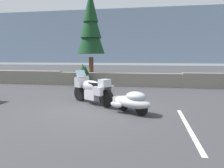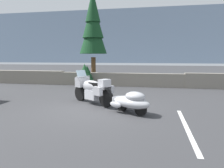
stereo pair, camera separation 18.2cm
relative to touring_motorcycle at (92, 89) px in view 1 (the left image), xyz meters
name	(u,v)px [view 1 (the left image)]	position (x,y,z in m)	size (l,w,h in m)	color
ground_plane	(94,109)	(0.29, -0.83, -0.62)	(80.00, 80.00, 0.00)	#38383A
stone_guard_wall	(110,79)	(-0.26, 5.35, -0.17)	(24.00, 0.60, 0.92)	gray
distant_ridgeline	(145,44)	(0.29, 95.35, 7.38)	(240.00, 80.00, 16.00)	#7F93AD
touring_motorcycle	(92,89)	(0.00, 0.00, 0.00)	(1.98, 1.53, 1.33)	black
car_shaped_trailer	(132,101)	(1.70, -1.18, -0.21)	(2.02, 1.55, 0.76)	black
pine_tree_tall	(91,25)	(-1.76, 6.25, 3.43)	(1.89, 1.89, 6.47)	brown
pine_sapling_near	(85,73)	(-1.77, 4.80, 0.21)	(0.84, 0.84, 1.34)	brown
pine_sapling_farther	(83,73)	(-1.81, 4.45, 0.29)	(0.86, 0.86, 1.46)	brown
parking_stripe_marker	(188,127)	(3.32, -2.33, -0.62)	(0.12, 3.60, 0.01)	silver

